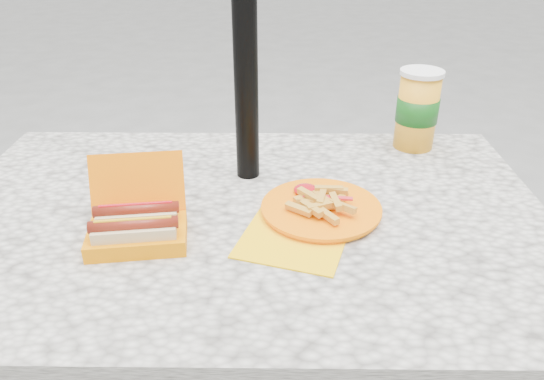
{
  "coord_description": "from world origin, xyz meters",
  "views": [
    {
      "loc": [
        0.07,
        -0.9,
        1.29
      ],
      "look_at": [
        0.05,
        -0.0,
        0.8
      ],
      "focal_mm": 35.0,
      "sensor_mm": 36.0,
      "label": 1
    }
  ],
  "objects_px": {
    "hotdog_box": "(137,226)",
    "fries_plate": "(319,209)",
    "umbrella_pole": "(244,12)",
    "soda_cup": "(417,109)"
  },
  "relations": [
    {
      "from": "umbrella_pole",
      "to": "fries_plate",
      "type": "bearing_deg",
      "value": -49.82
    },
    {
      "from": "umbrella_pole",
      "to": "fries_plate",
      "type": "xyz_separation_m",
      "value": [
        0.15,
        -0.17,
        -0.34
      ]
    },
    {
      "from": "umbrella_pole",
      "to": "soda_cup",
      "type": "relative_size",
      "value": 11.44
    },
    {
      "from": "umbrella_pole",
      "to": "fries_plate",
      "type": "height_order",
      "value": "umbrella_pole"
    },
    {
      "from": "hotdog_box",
      "to": "soda_cup",
      "type": "relative_size",
      "value": 0.99
    },
    {
      "from": "fries_plate",
      "to": "soda_cup",
      "type": "height_order",
      "value": "soda_cup"
    },
    {
      "from": "hotdog_box",
      "to": "fries_plate",
      "type": "distance_m",
      "value": 0.34
    },
    {
      "from": "fries_plate",
      "to": "soda_cup",
      "type": "xyz_separation_m",
      "value": [
        0.26,
        0.33,
        0.08
      ]
    },
    {
      "from": "fries_plate",
      "to": "umbrella_pole",
      "type": "bearing_deg",
      "value": 130.18
    },
    {
      "from": "fries_plate",
      "to": "soda_cup",
      "type": "relative_size",
      "value": 1.68
    }
  ]
}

